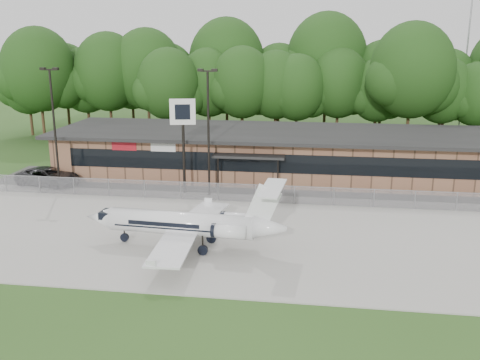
% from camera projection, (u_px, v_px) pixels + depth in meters
% --- Properties ---
extents(ground, '(160.00, 160.00, 0.00)m').
position_uv_depth(ground, '(242.00, 291.00, 27.37)').
color(ground, '#2C4E1C').
rests_on(ground, ground).
extents(apron, '(64.00, 18.00, 0.08)m').
position_uv_depth(apron, '(259.00, 235.00, 35.01)').
color(apron, '#9E9B93').
rests_on(apron, ground).
extents(parking_lot, '(50.00, 9.00, 0.06)m').
position_uv_depth(parking_lot, '(273.00, 188.00, 46.01)').
color(parking_lot, '#383835').
rests_on(parking_lot, ground).
extents(terminal, '(41.00, 11.65, 4.30)m').
position_uv_depth(terminal, '(277.00, 153.00, 49.70)').
color(terminal, '#8A5F45').
rests_on(terminal, ground).
extents(fence, '(46.00, 0.04, 1.52)m').
position_uv_depth(fence, '(269.00, 194.00, 41.51)').
color(fence, gray).
rests_on(fence, ground).
extents(treeline, '(72.00, 12.00, 15.00)m').
position_uv_depth(treeline, '(289.00, 80.00, 65.59)').
color(treeline, '#203C13').
rests_on(treeline, ground).
extents(radio_mast, '(0.20, 0.20, 25.00)m').
position_uv_depth(radio_mast, '(468.00, 38.00, 67.01)').
color(radio_mast, gray).
rests_on(radio_mast, ground).
extents(light_pole_left, '(1.55, 0.30, 10.23)m').
position_uv_depth(light_pole_left, '(54.00, 120.00, 44.07)').
color(light_pole_left, black).
rests_on(light_pole_left, ground).
extents(light_pole_mid, '(1.55, 0.30, 10.23)m').
position_uv_depth(light_pole_mid, '(208.00, 123.00, 42.28)').
color(light_pole_mid, black).
rests_on(light_pole_mid, ground).
extents(business_jet, '(12.83, 11.44, 4.32)m').
position_uv_depth(business_jet, '(189.00, 225.00, 32.48)').
color(business_jet, silver).
rests_on(business_jet, ground).
extents(suv, '(6.07, 3.58, 1.58)m').
position_uv_depth(suv, '(48.00, 176.00, 46.71)').
color(suv, '#323235').
rests_on(suv, ground).
extents(pole_sign, '(2.06, 0.65, 7.84)m').
position_uv_depth(pole_sign, '(183.00, 122.00, 42.86)').
color(pole_sign, black).
rests_on(pole_sign, ground).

